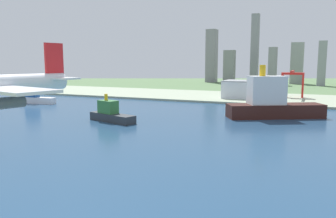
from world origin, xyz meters
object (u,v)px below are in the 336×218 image
ferry_boat (35,96)px  port_crane_red (293,78)px  warehouse_main (246,89)px  cargo_ship (272,103)px  container_barge (111,114)px

ferry_boat → port_crane_red: 323.06m
port_crane_red → warehouse_main: 63.92m
cargo_ship → ferry_boat: size_ratio=1.83×
ferry_boat → port_crane_red: size_ratio=1.14×
cargo_ship → warehouse_main: (-48.36, 132.39, 0.42)m
container_barge → cargo_ship: bearing=31.9°
container_barge → ferry_boat: ferry_boat is taller
container_barge → port_crane_red: 268.65m
container_barge → warehouse_main: (70.04, 206.06, 7.41)m
ferry_boat → warehouse_main: (219.63, 139.63, 5.16)m
cargo_ship → port_crane_red: bearing=88.1°
cargo_ship → port_crane_red: size_ratio=2.08×
warehouse_main → container_barge: bearing=-108.8°
port_crane_red → warehouse_main: (-53.78, -31.34, -14.56)m
ferry_boat → port_crane_red: bearing=32.0°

